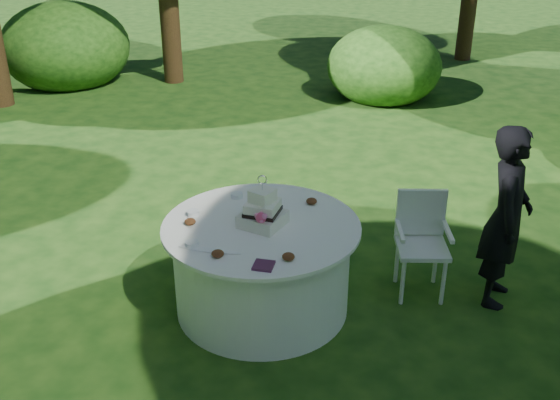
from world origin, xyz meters
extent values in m
plane|color=#11350E|center=(0.00, 0.00, 0.00)|extent=(80.00, 80.00, 0.00)
cube|color=#4C203F|center=(0.17, -0.60, 0.78)|extent=(0.14, 0.14, 0.02)
ellipsoid|color=white|center=(-0.27, -0.47, 0.78)|extent=(0.48, 0.07, 0.01)
imported|color=black|center=(1.88, 0.56, 0.77)|extent=(0.45, 0.61, 1.53)
cylinder|color=white|center=(0.00, 0.00, 0.37)|extent=(1.40, 1.40, 0.74)
cylinder|color=white|center=(0.00, 0.00, 0.76)|extent=(1.56, 1.56, 0.03)
cube|color=silver|center=(0.01, 0.00, 0.82)|extent=(0.38, 0.38, 0.10)
cube|color=silver|center=(0.01, 0.00, 0.92)|extent=(0.26, 0.26, 0.10)
cube|color=white|center=(0.01, 0.00, 1.02)|extent=(0.22, 0.22, 0.10)
cube|color=black|center=(0.01, 0.00, 0.89)|extent=(0.27, 0.27, 0.03)
sphere|color=#D83F6B|center=(0.03, -0.14, 0.91)|extent=(0.08, 0.08, 0.08)
cylinder|color=silver|center=(0.01, 0.00, 1.09)|extent=(0.01, 0.01, 0.05)
torus|color=silver|center=(0.01, 0.00, 1.16)|extent=(0.08, 0.02, 0.08)
cube|color=silver|center=(1.25, 0.49, 0.44)|extent=(0.49, 0.49, 0.04)
cube|color=white|center=(1.21, 0.68, 0.68)|extent=(0.41, 0.12, 0.41)
cylinder|color=silver|center=(1.12, 0.30, 0.21)|extent=(0.04, 0.04, 0.42)
cylinder|color=white|center=(1.45, 0.36, 0.21)|extent=(0.04, 0.04, 0.42)
cylinder|color=silver|center=(1.05, 0.63, 0.21)|extent=(0.04, 0.04, 0.42)
cylinder|color=white|center=(1.38, 0.69, 0.21)|extent=(0.04, 0.04, 0.42)
cube|color=white|center=(1.06, 0.46, 0.60)|extent=(0.11, 0.37, 0.03)
cube|color=white|center=(1.44, 0.53, 0.60)|extent=(0.11, 0.37, 0.03)
cylinder|color=white|center=(-0.41, -0.44, 0.79)|extent=(0.10, 0.10, 0.04)
cylinder|color=white|center=(-0.57, 0.04, 0.79)|extent=(0.10, 0.10, 0.04)
cylinder|color=white|center=(-0.32, 0.43, 0.79)|extent=(0.10, 0.10, 0.04)
ellipsoid|color=#562D16|center=(0.32, -0.47, 0.79)|extent=(0.09, 0.09, 0.05)
ellipsoid|color=#562D16|center=(-0.18, -0.54, 0.79)|extent=(0.09, 0.09, 0.05)
ellipsoid|color=#562D16|center=(0.32, 0.45, 0.79)|extent=(0.09, 0.09, 0.05)
ellipsoid|color=#562D16|center=(-0.54, -0.12, 0.79)|extent=(0.09, 0.09, 0.05)
camera|label=1|loc=(1.13, -4.36, 3.17)|focal=42.00mm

